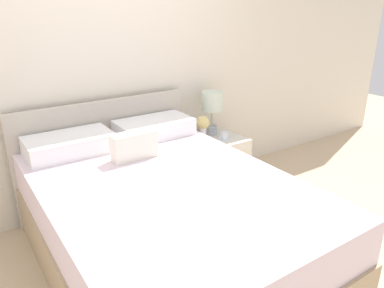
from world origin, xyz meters
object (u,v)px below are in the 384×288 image
table_lamp (212,105)px  flower_vase (203,125)px  nightstand (217,161)px  bed (162,219)px  teacup (224,136)px

table_lamp → flower_vase: bearing=-148.8°
nightstand → flower_vase: flower_vase is taller
bed → table_lamp: (1.05, 0.86, 0.46)m
bed → teacup: size_ratio=17.01×
teacup → table_lamp: bearing=95.6°
bed → table_lamp: bed is taller
nightstand → teacup: size_ratio=4.03×
table_lamp → flower_vase: (-0.18, -0.11, -0.14)m
nightstand → table_lamp: size_ratio=1.18×
bed → nightstand: bearing=35.5°
bed → flower_vase: bearing=40.7°
table_lamp → teacup: bearing=-84.4°
nightstand → teacup: bearing=-66.7°
flower_vase → teacup: (0.20, -0.07, -0.12)m
nightstand → teacup: (0.03, -0.06, 0.28)m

